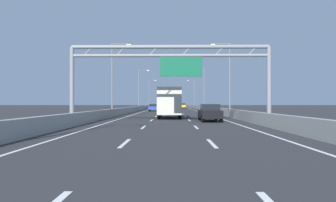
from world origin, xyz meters
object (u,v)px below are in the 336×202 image
Objects in this scene: streetlamp_right_far at (203,87)px; red_car at (171,106)px; streetlamp_left_far at (140,87)px; streetlamp_left_distant at (150,92)px; streetlamp_right_mid at (228,74)px; sign_gantry at (172,64)px; streetlamp_left_mid at (114,74)px; blue_car at (154,107)px; orange_car at (171,106)px; white_car at (171,106)px; black_car at (210,113)px; streetlamp_right_distant at (194,92)px; box_truck at (169,102)px; green_car at (157,106)px; yellow_car at (183,106)px.

streetlamp_right_far is 20.11m from red_car.
streetlamp_left_far is 34.77m from streetlamp_left_distant.
red_car is at bearing -66.20° from streetlamp_left_distant.
streetlamp_left_distant is at bearing 102.12° from streetlamp_right_mid.
sign_gantry is at bearing -84.97° from streetlamp_left_distant.
streetlamp_left_distant is at bearing 90.00° from streetlamp_left_mid.
streetlamp_right_mid is 1.00× the size of streetlamp_right_far.
orange_car is at bearing 84.95° from blue_car.
streetlamp_right_mid reaches higher than sign_gantry.
white_car is (7.44, -24.11, -4.62)m from streetlamp_left_distant.
black_car is 1.04× the size of orange_car.
streetlamp_left_mid is 1.00× the size of streetlamp_right_distant.
orange_car is (-7.62, 60.89, -4.65)m from streetlamp_right_mid.
blue_car is 0.59× the size of box_truck.
red_car is at bearing 112.72° from streetlamp_right_far.
box_truck is (7.35, -77.24, -3.65)m from streetlamp_left_distant.
orange_car is (3.63, 19.58, 0.04)m from green_car.
green_car is (-11.25, 6.55, -4.68)m from streetlamp_right_far.
streetlamp_left_mid is at bearing -113.24° from streetlamp_right_far.
white_car is 5.57m from green_car.
red_car is (0.06, -8.07, -0.01)m from orange_car.
streetlamp_left_mid and streetlamp_left_far have the same top height.
streetlamp_left_far and streetlamp_left_distant have the same top height.
green_car is at bearing -113.46° from yellow_car.
streetlamp_left_mid and streetlamp_right_mid have the same top height.
streetlamp_left_far is 27.52m from orange_car.
streetlamp_right_mid is at bearing -66.76° from streetlamp_left_far.
black_car is at bearing -82.43° from streetlamp_left_distant.
sign_gantry is 3.65× the size of orange_car.
streetlamp_left_distant is at bearing 95.44° from box_truck.
streetlamp_right_far reaches higher than red_car.
sign_gantry reaches higher than box_truck.
black_car is (0.20, -71.24, 0.02)m from yellow_car.
blue_car is at bearing -95.05° from orange_car.
sign_gantry is at bearing -92.50° from yellow_car.
sign_gantry is at bearing -89.83° from red_car.
green_car is at bearing -111.74° from streetlamp_right_distant.
streetlamp_right_far is at bearing 81.86° from sign_gantry.
white_car reaches higher than green_car.
streetlamp_left_far is at bearing 180.00° from streetlamp_right_far.
green_car is 19.91m from orange_car.
blue_car is at bearing -71.63° from streetlamp_left_far.
streetlamp_right_far is at bearing -79.89° from yellow_car.
sign_gantry reaches higher than blue_car.
streetlamp_left_far is 8.85m from green_car.
orange_car is (-0.13, 15.46, -0.02)m from white_car.
streetlamp_right_far reaches higher than blue_car.
streetlamp_right_distant is (14.93, 34.77, 0.00)m from streetlamp_left_far.
red_car is at bearing 90.52° from white_car.
yellow_car reaches higher than green_car.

